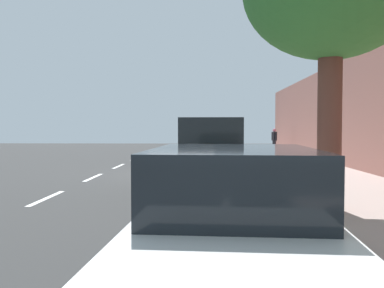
{
  "coord_description": "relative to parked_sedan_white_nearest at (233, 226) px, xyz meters",
  "views": [
    {
      "loc": [
        0.88,
        -15.09,
        1.72
      ],
      "look_at": [
        0.32,
        3.12,
        1.01
      ],
      "focal_mm": 38.5,
      "sensor_mm": 36.0,
      "label": 1
    }
  ],
  "objects": [
    {
      "name": "parked_suv_tan_second",
      "position": [
        -0.1,
        7.94,
        0.27
      ],
      "size": [
        2.05,
        4.74,
        1.99
      ],
      "color": "tan",
      "rests_on": "ground"
    },
    {
      "name": "parked_sedan_white_nearest",
      "position": [
        0.0,
        0.0,
        0.0
      ],
      "size": [
        2.03,
        4.49,
        1.52
      ],
      "color": "white",
      "rests_on": "ground"
    },
    {
      "name": "pedestrian_on_phone",
      "position": [
        4.3,
        23.17,
        0.24
      ],
      "size": [
        0.32,
        0.6,
        1.56
      ],
      "color": "black",
      "rests_on": "sidewalk"
    },
    {
      "name": "fire_hydrant",
      "position": [
        1.39,
        22.26,
        -0.21
      ],
      "size": [
        0.22,
        0.22,
        0.84
      ],
      "color": "red",
      "rests_on": "sidewalk"
    },
    {
      "name": "bicycle_at_curb",
      "position": [
        0.5,
        13.69,
        -0.39
      ],
      "size": [
        1.68,
        0.53,
        0.73
      ],
      "color": "black",
      "rests_on": "ground"
    },
    {
      "name": "cyclist_with_backpack",
      "position": [
        0.72,
        13.24,
        0.27
      ],
      "size": [
        0.43,
        0.62,
        1.68
      ],
      "color": "#C6B284",
      "rests_on": "ground"
    },
    {
      "name": "ground",
      "position": [
        -1.17,
        11.05,
        -0.75
      ],
      "size": [
        60.54,
        60.54,
        0.0
      ],
      "primitive_type": "plane",
      "color": "#313131"
    },
    {
      "name": "lane_stripe_centre",
      "position": [
        -4.14,
        10.03,
        -0.75
      ],
      "size": [
        0.14,
        35.8,
        0.01
      ],
      "color": "white",
      "rests_on": "ground"
    },
    {
      "name": "lane_stripe_bike_edge",
      "position": [
        -0.51,
        11.05,
        -0.75
      ],
      "size": [
        0.12,
        37.83,
        0.01
      ],
      "primitive_type": "cube",
      "color": "white",
      "rests_on": "ground"
    },
    {
      "name": "parked_sedan_green_mid",
      "position": [
        -0.05,
        17.82,
        0.0
      ],
      "size": [
        2.07,
        4.51,
        1.52
      ],
      "color": "#1E512D",
      "rests_on": "ground"
    },
    {
      "name": "building_facade",
      "position": [
        5.76,
        11.05,
        1.54
      ],
      "size": [
        0.5,
        37.83,
        4.59
      ],
      "primitive_type": "cube",
      "color": "#B07265",
      "rests_on": "ground"
    },
    {
      "name": "sidewalk",
      "position": [
        3.28,
        11.05,
        -0.69
      ],
      "size": [
        4.47,
        37.83,
        0.12
      ],
      "primitive_type": "cube",
      "color": "#A69089",
      "rests_on": "ground"
    },
    {
      "name": "curb_edge",
      "position": [
        0.96,
        11.05,
        -0.69
      ],
      "size": [
        0.16,
        37.83,
        0.12
      ],
      "primitive_type": "cube",
      "color": "gray",
      "rests_on": "ground"
    }
  ]
}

